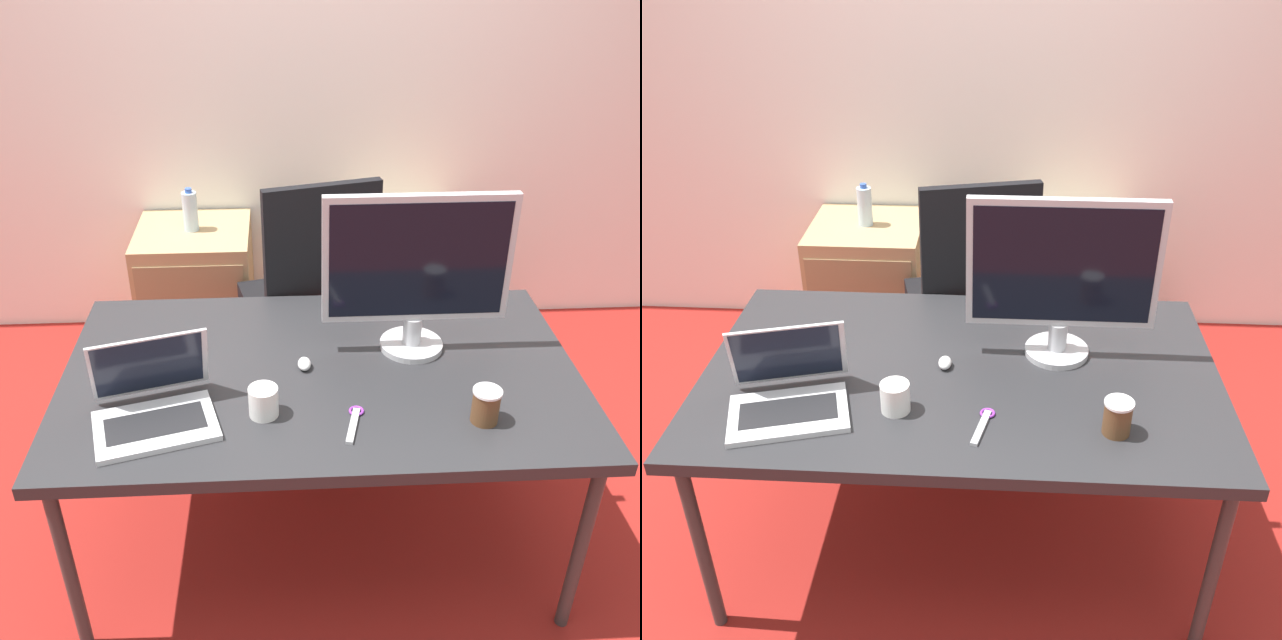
{
  "view_description": "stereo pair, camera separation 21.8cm",
  "coord_description": "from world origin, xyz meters",
  "views": [
    {
      "loc": [
        -0.1,
        -1.82,
        1.97
      ],
      "look_at": [
        0.0,
        0.05,
        0.86
      ],
      "focal_mm": 40.0,
      "sensor_mm": 36.0,
      "label": 1
    },
    {
      "loc": [
        0.11,
        -1.82,
        1.97
      ],
      "look_at": [
        0.0,
        0.05,
        0.86
      ],
      "focal_mm": 40.0,
      "sensor_mm": 36.0,
      "label": 2
    }
  ],
  "objects": [
    {
      "name": "coffee_cup_brown",
      "position": [
        0.44,
        -0.28,
        0.76
      ],
      "size": [
        0.08,
        0.08,
        0.1
      ],
      "color": "brown",
      "rests_on": "desk"
    },
    {
      "name": "mouse",
      "position": [
        -0.05,
        0.01,
        0.72
      ],
      "size": [
        0.04,
        0.06,
        0.03
      ],
      "color": "silver",
      "rests_on": "desk"
    },
    {
      "name": "cabinet_left",
      "position": [
        -0.53,
        1.27,
        0.32
      ],
      "size": [
        0.53,
        0.51,
        0.64
      ],
      "color": "tan",
      "rests_on": "ground_plane"
    },
    {
      "name": "scissors",
      "position": [
        0.08,
        -0.26,
        0.71
      ],
      "size": [
        0.07,
        0.17,
        0.01
      ],
      "color": "#B2B2B7",
      "rests_on": "desk"
    },
    {
      "name": "water_bottle",
      "position": [
        -0.53,
        1.27,
        0.73
      ],
      "size": [
        0.07,
        0.07,
        0.2
      ],
      "color": "silver",
      "rests_on": "cabinet_left"
    },
    {
      "name": "ground_plane",
      "position": [
        0.0,
        0.0,
        0.0
      ],
      "size": [
        14.0,
        14.0,
        0.0
      ],
      "primitive_type": "plane",
      "color": "maroon"
    },
    {
      "name": "laptop_center",
      "position": [
        -0.48,
        -0.22,
        0.76
      ],
      "size": [
        0.38,
        0.36,
        0.23
      ],
      "color": "silver",
      "rests_on": "desk"
    },
    {
      "name": "cabinet_right",
      "position": [
        0.45,
        1.27,
        0.32
      ],
      "size": [
        0.53,
        0.51,
        0.64
      ],
      "color": "tan",
      "rests_on": "ground_plane"
    },
    {
      "name": "coffee_cup_white",
      "position": [
        -0.17,
        -0.21,
        0.75
      ],
      "size": [
        0.08,
        0.08,
        0.09
      ],
      "color": "white",
      "rests_on": "desk"
    },
    {
      "name": "monitor",
      "position": [
        0.3,
        0.11,
        0.99
      ],
      "size": [
        0.58,
        0.2,
        0.53
      ],
      "color": "#B7B7BC",
      "rests_on": "desk"
    },
    {
      "name": "wall_back",
      "position": [
        0.0,
        1.56,
        1.3
      ],
      "size": [
        10.0,
        0.05,
        2.6
      ],
      "color": "white",
      "rests_on": "ground_plane"
    },
    {
      "name": "office_chair",
      "position": [
        -0.01,
        0.74,
        0.43
      ],
      "size": [
        0.58,
        0.61,
        1.11
      ],
      "color": "#232326",
      "rests_on": "ground_plane"
    },
    {
      "name": "desk",
      "position": [
        0.0,
        0.0,
        0.66
      ],
      "size": [
        1.59,
        0.96,
        0.71
      ],
      "color": "#28282B",
      "rests_on": "ground_plane"
    }
  ]
}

